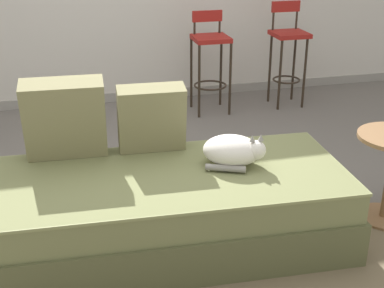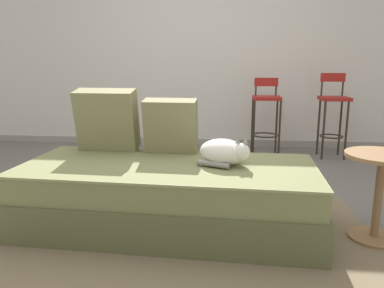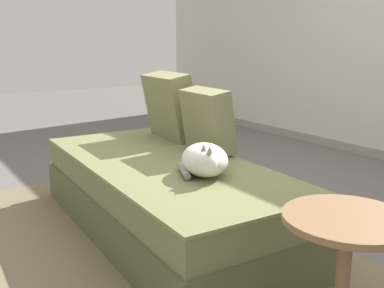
% 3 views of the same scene
% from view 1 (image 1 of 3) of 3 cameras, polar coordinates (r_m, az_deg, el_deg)
% --- Properties ---
extents(ground_plane, '(16.00, 16.00, 0.00)m').
position_cam_1_polar(ground_plane, '(3.45, -3.66, -6.82)').
color(ground_plane, '#66605B').
rests_on(ground_plane, ground).
extents(wall_baseboard_trim, '(8.00, 0.02, 0.09)m').
position_cam_1_polar(wall_baseboard_trim, '(5.43, -8.04, 4.99)').
color(wall_baseboard_trim, gray).
rests_on(wall_baseboard_trim, ground).
extents(area_rug, '(2.66, 1.97, 0.01)m').
position_cam_1_polar(area_rug, '(2.88, -0.97, -13.56)').
color(area_rug, '#75664C').
rests_on(area_rug, ground).
extents(couch, '(2.00, 0.97, 0.44)m').
position_cam_1_polar(couch, '(3.00, -2.33, -6.88)').
color(couch, brown).
rests_on(couch, ground).
extents(throw_pillow_corner, '(0.46, 0.26, 0.47)m').
position_cam_1_polar(throw_pillow_corner, '(3.09, -13.42, 2.66)').
color(throw_pillow_corner, '#847F56').
rests_on(throw_pillow_corner, couch).
extents(throw_pillow_middle, '(0.40, 0.22, 0.41)m').
position_cam_1_polar(throw_pillow_middle, '(3.12, -4.34, 2.77)').
color(throw_pillow_middle, '#847F56').
rests_on(throw_pillow_middle, couch).
extents(cat, '(0.39, 0.35, 0.20)m').
position_cam_1_polar(cat, '(2.98, 4.46, -0.71)').
color(cat, white).
rests_on(cat, couch).
extents(bar_stool_near_window, '(0.32, 0.32, 0.92)m').
position_cam_1_polar(bar_stool_near_window, '(4.99, 1.95, 9.66)').
color(bar_stool_near_window, '#2D2319').
rests_on(bar_stool_near_window, ground).
extents(bar_stool_by_doorway, '(0.32, 0.32, 0.98)m').
position_cam_1_polar(bar_stool_by_doorway, '(5.25, 10.21, 10.27)').
color(bar_stool_by_doorway, '#2D2319').
rests_on(bar_stool_by_doorway, ground).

